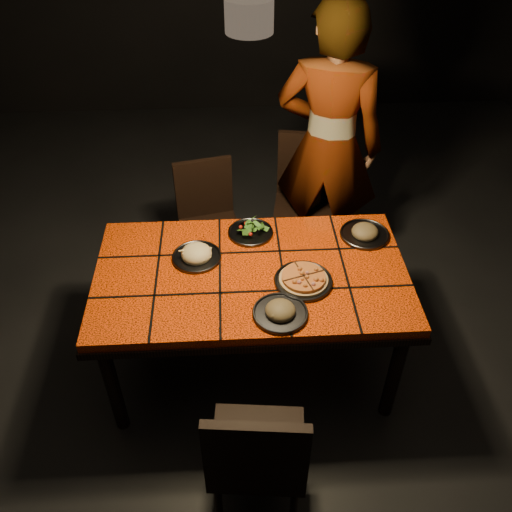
{
  "coord_description": "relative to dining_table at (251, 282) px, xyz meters",
  "views": [
    {
      "loc": [
        -0.09,
        -2.05,
        2.61
      ],
      "look_at": [
        0.03,
        0.04,
        0.82
      ],
      "focal_mm": 38.0,
      "sensor_mm": 36.0,
      "label": 1
    }
  ],
  "objects": [
    {
      "name": "chair_near",
      "position": [
        -0.02,
        -0.89,
        -0.16
      ],
      "size": [
        0.45,
        0.45,
        0.9
      ],
      "rotation": [
        0.0,
        0.0,
        3.04
      ],
      "color": "black",
      "rests_on": "ground"
    },
    {
      "name": "dining_table",
      "position": [
        0.0,
        0.0,
        0.0
      ],
      "size": [
        1.62,
        0.92,
        0.75
      ],
      "color": "#FF4308",
      "rests_on": "ground"
    },
    {
      "name": "plate_pizza",
      "position": [
        0.26,
        -0.1,
        0.1
      ],
      "size": [
        0.31,
        0.31,
        0.04
      ],
      "color": "#38383D",
      "rests_on": "dining_table"
    },
    {
      "name": "chair_far_left",
      "position": [
        -0.25,
        0.87,
        -0.19
      ],
      "size": [
        0.45,
        0.45,
        0.84
      ],
      "rotation": [
        0.0,
        0.0,
        0.22
      ],
      "color": "black",
      "rests_on": "ground"
    },
    {
      "name": "plate_mushroom_b",
      "position": [
        0.64,
        0.26,
        0.1
      ],
      "size": [
        0.27,
        0.27,
        0.09
      ],
      "color": "#38383D",
      "rests_on": "dining_table"
    },
    {
      "name": "plate_mushroom_a",
      "position": [
        0.12,
        -0.31,
        0.1
      ],
      "size": [
        0.26,
        0.26,
        0.09
      ],
      "color": "#38383D",
      "rests_on": "dining_table"
    },
    {
      "name": "pendant_lamp",
      "position": [
        0.0,
        0.0,
        1.35
      ],
      "size": [
        0.18,
        0.18,
        1.06
      ],
      "color": "black",
      "rests_on": "room_shell"
    },
    {
      "name": "plate_salad",
      "position": [
        0.01,
        0.31,
        0.1
      ],
      "size": [
        0.25,
        0.25,
        0.07
      ],
      "color": "#38383D",
      "rests_on": "dining_table"
    },
    {
      "name": "room_shell",
      "position": [
        0.0,
        0.0,
        0.83
      ],
      "size": [
        6.04,
        7.04,
        3.08
      ],
      "color": "black",
      "rests_on": "ground"
    },
    {
      "name": "plate_pasta",
      "position": [
        -0.28,
        0.12,
        0.1
      ],
      "size": [
        0.26,
        0.26,
        0.09
      ],
      "color": "#38383D",
      "rests_on": "dining_table"
    },
    {
      "name": "chair_far_right",
      "position": [
        0.43,
        0.99,
        -0.13
      ],
      "size": [
        0.49,
        0.49,
        0.94
      ],
      "rotation": [
        0.0,
        0.0,
        -0.17
      ],
      "color": "black",
      "rests_on": "ground"
    },
    {
      "name": "diner",
      "position": [
        0.53,
        0.94,
        0.25
      ],
      "size": [
        0.78,
        0.63,
        1.85
      ],
      "primitive_type": "imported",
      "rotation": [
        0.0,
        0.0,
        2.83
      ],
      "color": "brown",
      "rests_on": "ground"
    }
  ]
}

